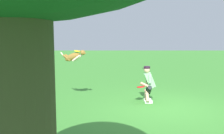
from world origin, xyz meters
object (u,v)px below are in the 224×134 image
at_px(person, 148,83).
at_px(frisbee_flying, 77,51).
at_px(frisbee_held, 141,87).
at_px(dog, 74,57).

height_order(person, frisbee_flying, frisbee_flying).
distance_m(frisbee_flying, frisbee_held, 2.55).
bearing_deg(frisbee_flying, person, 177.99).
xyz_separation_m(frisbee_flying, frisbee_held, (-2.22, 0.33, -1.22)).
bearing_deg(frisbee_held, frisbee_flying, -8.53).
height_order(frisbee_flying, frisbee_held, frisbee_flying).
height_order(dog, frisbee_flying, dog).
bearing_deg(frisbee_held, dog, -9.45).
bearing_deg(person, frisbee_held, 38.35).
distance_m(person, dog, 2.82).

